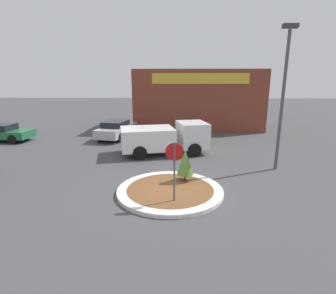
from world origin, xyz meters
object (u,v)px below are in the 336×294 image
parked_sedan_green (2,132)px  utility_truck (165,137)px  parked_sedan_silver (117,129)px  stop_sign (174,162)px  light_pole (284,89)px

parked_sedan_green → utility_truck: bearing=-10.5°
utility_truck → parked_sedan_silver: utility_truck is taller
stop_sign → light_pole: (5.32, 4.29, 2.46)m
stop_sign → parked_sedan_green: size_ratio=0.56×
stop_sign → utility_truck: size_ratio=0.42×
parked_sedan_silver → parked_sedan_green: bearing=110.2°
stop_sign → parked_sedan_green: bearing=142.7°
utility_truck → light_pole: light_pole is taller
stop_sign → utility_truck: (-0.70, 7.15, -0.61)m
stop_sign → utility_truck: 7.21m
light_pole → stop_sign: bearing=-141.1°
stop_sign → light_pole: size_ratio=0.34×
parked_sedan_green → parked_sedan_silver: parked_sedan_silver is taller
utility_truck → light_pole: bearing=-38.6°
parked_sedan_green → parked_sedan_silver: (8.55, 1.45, 0.06)m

